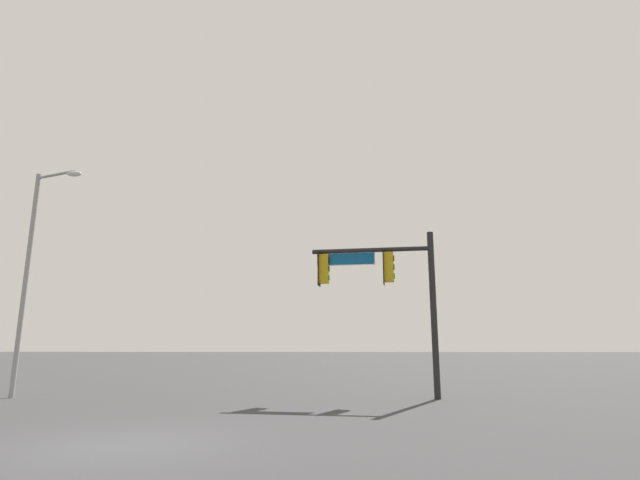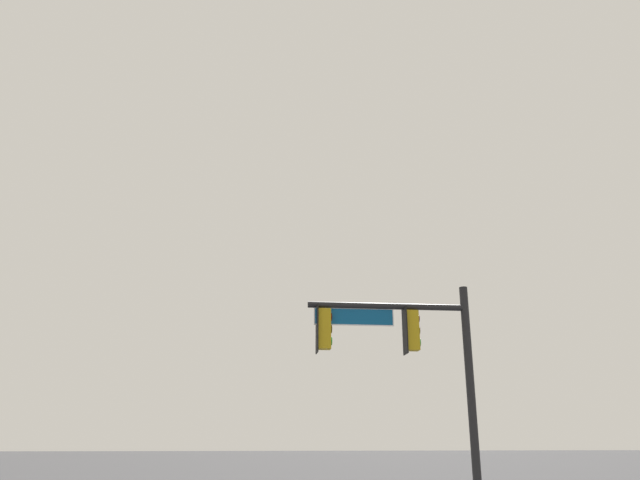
{
  "view_description": "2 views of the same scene",
  "coord_description": "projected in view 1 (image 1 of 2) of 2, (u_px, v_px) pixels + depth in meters",
  "views": [
    {
      "loc": [
        -4.2,
        9.39,
        1.75
      ],
      "look_at": [
        -3.04,
        -10.98,
        6.16
      ],
      "focal_mm": 28.0,
      "sensor_mm": 36.0,
      "label": 1
    },
    {
      "loc": [
        0.53,
        7.1,
        1.67
      ],
      "look_at": [
        -3.41,
        -10.36,
        7.57
      ],
      "focal_mm": 35.0,
      "sensor_mm": 36.0,
      "label": 2
    }
  ],
  "objects": [
    {
      "name": "signal_pole_near",
      "position": [
        386.0,
        281.0,
        18.45
      ],
      "size": [
        4.54,
        0.87,
        5.95
      ],
      "color": "black",
      "rests_on": "ground_plane"
    },
    {
      "name": "ground_plane",
      "position": [
        118.0,
        446.0,
        9.03
      ],
      "size": [
        400.0,
        400.0,
        0.0
      ],
      "primitive_type": "plane",
      "color": "#38383A"
    },
    {
      "name": "street_lamp",
      "position": [
        32.0,
        264.0,
        18.65
      ],
      "size": [
        2.18,
        0.89,
        8.39
      ],
      "color": "gray",
      "rests_on": "ground_plane"
    }
  ]
}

